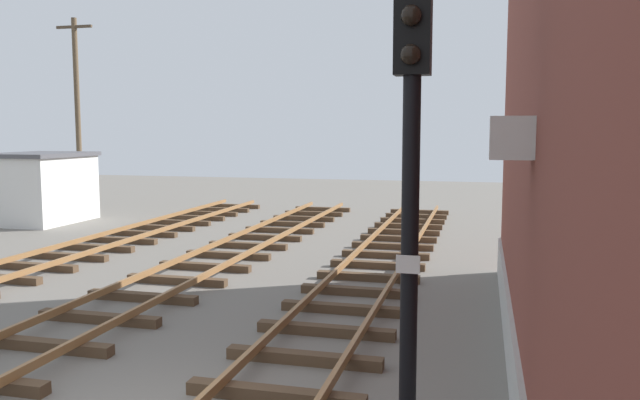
# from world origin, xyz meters

# --- Properties ---
(signal_mast) EXTENTS (0.36, 0.40, 5.27)m
(signal_mast) POSITION_xyz_m (3.18, -0.00, 3.31)
(signal_mast) COLOR black
(signal_mast) RESTS_ON ground
(control_hut) EXTENTS (3.00, 3.80, 2.76)m
(control_hut) POSITION_xyz_m (-13.03, 15.25, 1.39)
(control_hut) COLOR silver
(control_hut) RESTS_ON ground
(utility_pole_far) EXTENTS (1.80, 0.24, 8.71)m
(utility_pole_far) POSITION_xyz_m (-14.28, 19.60, 4.55)
(utility_pole_far) COLOR brown
(utility_pole_far) RESTS_ON ground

